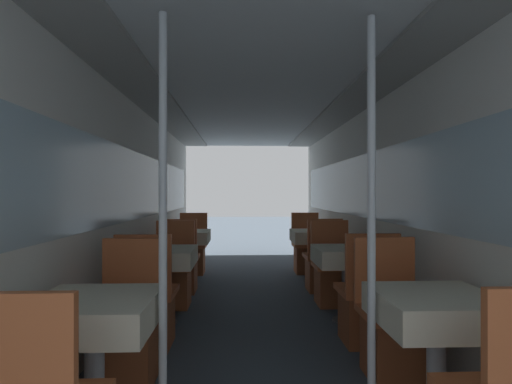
# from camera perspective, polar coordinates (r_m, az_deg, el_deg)

# --- Properties ---
(wall_left) EXTENTS (0.05, 8.51, 2.25)m
(wall_left) POSITION_cam_1_polar(r_m,az_deg,el_deg) (4.31, -17.91, -1.79)
(wall_left) COLOR silver
(wall_left) RESTS_ON ground_plane
(wall_right) EXTENTS (0.05, 8.51, 2.25)m
(wall_right) POSITION_cam_1_polar(r_m,az_deg,el_deg) (4.40, 17.20, -1.76)
(wall_right) COLOR silver
(wall_right) RESTS_ON ground_plane
(ceiling_panel) EXTENTS (2.63, 8.51, 0.07)m
(ceiling_panel) POSITION_cam_1_polar(r_m,az_deg,el_deg) (4.27, -0.17, 13.48)
(ceiling_panel) COLOR silver
(ceiling_panel) RESTS_ON wall_left
(dining_table_left_0) EXTENTS (0.63, 0.63, 0.74)m
(dining_table_left_0) POSITION_cam_1_polar(r_m,az_deg,el_deg) (2.37, -22.06, -16.43)
(dining_table_left_0) COLOR #4C4C51
(dining_table_left_0) RESTS_ON ground_plane
(chair_left_far_0) EXTENTS (0.45, 0.45, 0.96)m
(chair_left_far_0) POSITION_cam_1_polar(r_m,az_deg,el_deg) (3.02, -17.93, -19.30)
(chair_left_far_0) COLOR brown
(chair_left_far_0) RESTS_ON ground_plane
(support_pole_left_0) EXTENTS (0.04, 0.04, 2.25)m
(support_pole_left_0) POSITION_cam_1_polar(r_m,az_deg,el_deg) (2.18, -13.16, -4.42)
(support_pole_left_0) COLOR silver
(support_pole_left_0) RESTS_ON ground_plane
(dining_table_left_1) EXTENTS (0.63, 0.63, 0.74)m
(dining_table_left_1) POSITION_cam_1_polar(r_m,az_deg,el_deg) (4.10, -13.22, -9.46)
(dining_table_left_1) COLOR #4C4C51
(dining_table_left_1) RESTS_ON ground_plane
(chair_left_near_1) EXTENTS (0.45, 0.45, 0.96)m
(chair_left_near_1) POSITION_cam_1_polar(r_m,az_deg,el_deg) (3.59, -15.15, -16.16)
(chair_left_near_1) COLOR brown
(chair_left_near_1) RESTS_ON ground_plane
(chair_left_far_1) EXTENTS (0.45, 0.45, 0.96)m
(chair_left_far_1) POSITION_cam_1_polar(r_m,az_deg,el_deg) (4.74, -11.80, -12.19)
(chair_left_far_1) COLOR brown
(chair_left_far_1) RESTS_ON ground_plane
(dining_table_left_2) EXTENTS (0.63, 0.63, 0.74)m
(dining_table_left_2) POSITION_cam_1_polar(r_m,az_deg,el_deg) (5.88, -9.80, -6.60)
(dining_table_left_2) COLOR #4C4C51
(dining_table_left_2) RESTS_ON ground_plane
(chair_left_near_2) EXTENTS (0.45, 0.45, 0.96)m
(chair_left_near_2) POSITION_cam_1_polar(r_m,az_deg,el_deg) (5.34, -10.67, -10.82)
(chair_left_near_2) COLOR brown
(chair_left_near_2) RESTS_ON ground_plane
(chair_left_far_2) EXTENTS (0.45, 0.45, 0.96)m
(chair_left_far_2) POSITION_cam_1_polar(r_m,az_deg,el_deg) (6.52, -9.09, -8.86)
(chair_left_far_2) COLOR brown
(chair_left_far_2) RESTS_ON ground_plane
(dining_table_right_0) EXTENTS (0.63, 0.63, 0.74)m
(dining_table_right_0) POSITION_cam_1_polar(r_m,az_deg,el_deg) (2.48, 24.34, -15.67)
(dining_table_right_0) COLOR #4C4C51
(dining_table_right_0) RESTS_ON ground_plane
(chair_right_far_0) EXTENTS (0.45, 0.45, 0.96)m
(chair_right_far_0) POSITION_cam_1_polar(r_m,az_deg,el_deg) (3.11, 19.06, -18.73)
(chair_right_far_0) COLOR brown
(chair_right_far_0) RESTS_ON ground_plane
(support_pole_right_0) EXTENTS (0.04, 0.04, 2.25)m
(support_pole_right_0) POSITION_cam_1_polar(r_m,az_deg,el_deg) (2.26, 16.16, -4.28)
(support_pole_right_0) COLOR silver
(support_pole_right_0) RESTS_ON ground_plane
(dining_table_right_1) EXTENTS (0.63, 0.63, 0.74)m
(dining_table_right_1) POSITION_cam_1_polar(r_m,az_deg,el_deg) (4.16, 12.86, -9.31)
(dining_table_right_1) COLOR #4C4C51
(dining_table_right_1) RESTS_ON ground_plane
(chair_right_near_1) EXTENTS (0.45, 0.45, 0.96)m
(chair_right_near_1) POSITION_cam_1_polar(r_m,az_deg,el_deg) (3.66, 15.42, -15.82)
(chair_right_near_1) COLOR brown
(chair_right_near_1) RESTS_ON ground_plane
(chair_right_far_1) EXTENTS (0.45, 0.45, 0.96)m
(chair_right_far_1) POSITION_cam_1_polar(r_m,az_deg,el_deg) (4.80, 10.94, -12.04)
(chair_right_far_1) COLOR brown
(chair_right_far_1) RESTS_ON ground_plane
(dining_table_right_2) EXTENTS (0.63, 0.63, 0.74)m
(dining_table_right_2) POSITION_cam_1_polar(r_m,az_deg,el_deg) (5.93, 8.23, -6.55)
(dining_table_right_2) COLOR #4C4C51
(dining_table_right_2) RESTS_ON ground_plane
(chair_right_near_2) EXTENTS (0.45, 0.45, 0.96)m
(chair_right_near_2) POSITION_cam_1_polar(r_m,az_deg,el_deg) (5.39, 9.42, -10.71)
(chair_right_near_2) COLOR brown
(chair_right_near_2) RESTS_ON ground_plane
(chair_right_far_2) EXTENTS (0.45, 0.45, 0.96)m
(chair_right_far_2) POSITION_cam_1_polar(r_m,az_deg,el_deg) (6.57, 7.26, -8.80)
(chair_right_far_2) COLOR brown
(chair_right_far_2) RESTS_ON ground_plane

